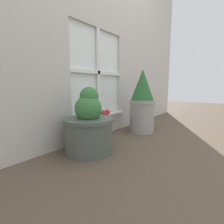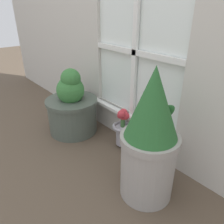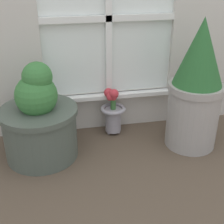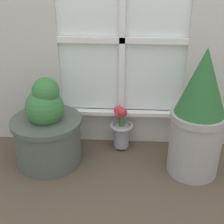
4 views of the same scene
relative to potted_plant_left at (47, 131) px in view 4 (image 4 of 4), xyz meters
The scene contains 4 objects.
ground_plane 0.53m from the potted_plant_left, 28.95° to the right, with size 10.00×10.00×0.00m, color brown.
potted_plant_left is the anchor object (origin of this frame).
potted_plant_right 0.87m from the potted_plant_left, ahead, with size 0.31×0.31×0.74m.
flower_vase 0.47m from the potted_plant_left, 20.78° to the left, with size 0.15×0.15×0.30m.
Camera 4 is at (0.05, -1.34, 1.14)m, focal length 50.00 mm.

